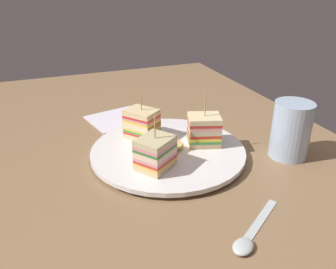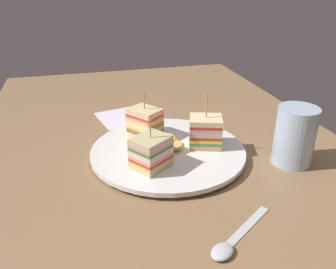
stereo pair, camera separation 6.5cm
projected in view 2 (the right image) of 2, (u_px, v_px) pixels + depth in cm
name	position (u px, v px, depth cm)	size (l,w,h in cm)	color
ground_plane	(168.00, 160.00, 67.48)	(128.52, 75.53, 1.80)	#8D6B49
plate	(168.00, 151.00, 66.69)	(29.47, 29.47, 1.54)	white
sandwich_wedge_0	(205.00, 132.00, 66.38)	(6.65, 7.36, 10.77)	#D7B280
sandwich_wedge_1	(145.00, 123.00, 70.16)	(7.71, 7.44, 9.47)	beige
sandwich_wedge_2	(151.00, 152.00, 59.23)	(7.63, 7.89, 9.69)	beige
chip_pile	(170.00, 144.00, 65.97)	(6.98, 6.70, 2.33)	#DFCF74
spoon	(227.00, 245.00, 44.89)	(9.63, 12.89, 1.00)	silver
napkin	(127.00, 116.00, 84.36)	(11.63, 13.02, 0.50)	white
drinking_glass	(294.00, 140.00, 62.91)	(7.22, 7.22, 10.82)	#AFC7E4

